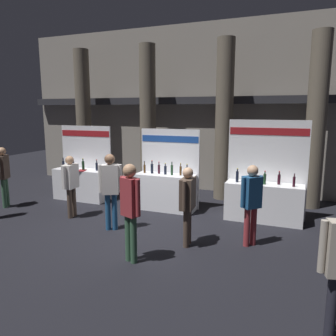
{
  "coord_description": "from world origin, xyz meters",
  "views": [
    {
      "loc": [
        3.46,
        -6.54,
        2.76
      ],
      "look_at": [
        0.65,
        0.47,
        1.42
      ],
      "focal_mm": 35.18,
      "sensor_mm": 36.0,
      "label": 1
    }
  ],
  "objects_px": {
    "exhibitor_booth_2": "(264,197)",
    "visitor_2": "(188,199)",
    "exhibitor_booth_1": "(166,189)",
    "exhibitor_booth_0": "(82,181)",
    "visitor_3": "(130,205)",
    "visitor_7": "(71,181)",
    "visitor_0": "(4,172)",
    "visitor_5": "(110,185)",
    "visitor_4": "(251,198)"
  },
  "relations": [
    {
      "from": "exhibitor_booth_2",
      "to": "visitor_2",
      "type": "bearing_deg",
      "value": -120.28
    },
    {
      "from": "exhibitor_booth_1",
      "to": "exhibitor_booth_2",
      "type": "relative_size",
      "value": 0.89
    },
    {
      "from": "exhibitor_booth_1",
      "to": "visitor_2",
      "type": "xyz_separation_m",
      "value": [
        1.36,
        -2.16,
        0.4
      ]
    },
    {
      "from": "exhibitor_booth_0",
      "to": "exhibitor_booth_1",
      "type": "distance_m",
      "value": 2.84
    },
    {
      "from": "exhibitor_booth_2",
      "to": "visitor_3",
      "type": "bearing_deg",
      "value": -121.46
    },
    {
      "from": "exhibitor_booth_0",
      "to": "visitor_7",
      "type": "distance_m",
      "value": 1.81
    },
    {
      "from": "visitor_0",
      "to": "visitor_3",
      "type": "xyz_separation_m",
      "value": [
        4.99,
        -1.73,
        0.06
      ]
    },
    {
      "from": "visitor_2",
      "to": "visitor_3",
      "type": "distance_m",
      "value": 1.3
    },
    {
      "from": "visitor_2",
      "to": "visitor_0",
      "type": "bearing_deg",
      "value": 78.87
    },
    {
      "from": "visitor_7",
      "to": "visitor_5",
      "type": "bearing_deg",
      "value": -107.78
    },
    {
      "from": "exhibitor_booth_1",
      "to": "visitor_2",
      "type": "height_order",
      "value": "exhibitor_booth_1"
    },
    {
      "from": "exhibitor_booth_2",
      "to": "exhibitor_booth_0",
      "type": "bearing_deg",
      "value": -179.82
    },
    {
      "from": "visitor_2",
      "to": "visitor_3",
      "type": "bearing_deg",
      "value": 141.63
    },
    {
      "from": "visitor_4",
      "to": "visitor_7",
      "type": "bearing_deg",
      "value": 131.77
    },
    {
      "from": "visitor_0",
      "to": "visitor_3",
      "type": "height_order",
      "value": "visitor_3"
    },
    {
      "from": "visitor_0",
      "to": "visitor_5",
      "type": "distance_m",
      "value": 3.81
    },
    {
      "from": "exhibitor_booth_1",
      "to": "visitor_0",
      "type": "bearing_deg",
      "value": -160.87
    },
    {
      "from": "exhibitor_booth_0",
      "to": "visitor_4",
      "type": "relative_size",
      "value": 1.35
    },
    {
      "from": "exhibitor_booth_1",
      "to": "exhibitor_booth_0",
      "type": "bearing_deg",
      "value": 179.63
    },
    {
      "from": "visitor_4",
      "to": "visitor_5",
      "type": "distance_m",
      "value": 3.13
    },
    {
      "from": "exhibitor_booth_0",
      "to": "visitor_3",
      "type": "relative_size",
      "value": 1.24
    },
    {
      "from": "visitor_0",
      "to": "exhibitor_booth_2",
      "type": "bearing_deg",
      "value": -100.57
    },
    {
      "from": "visitor_0",
      "to": "visitor_7",
      "type": "distance_m",
      "value": 2.35
    },
    {
      "from": "visitor_3",
      "to": "visitor_4",
      "type": "distance_m",
      "value": 2.47
    },
    {
      "from": "exhibitor_booth_2",
      "to": "visitor_4",
      "type": "height_order",
      "value": "exhibitor_booth_2"
    },
    {
      "from": "exhibitor_booth_2",
      "to": "visitor_4",
      "type": "bearing_deg",
      "value": -93.04
    },
    {
      "from": "visitor_3",
      "to": "visitor_7",
      "type": "xyz_separation_m",
      "value": [
        -2.64,
        1.7,
        -0.12
      ]
    },
    {
      "from": "visitor_7",
      "to": "exhibitor_booth_0",
      "type": "bearing_deg",
      "value": 25.91
    },
    {
      "from": "exhibitor_booth_1",
      "to": "visitor_7",
      "type": "distance_m",
      "value": 2.56
    },
    {
      "from": "visitor_2",
      "to": "visitor_7",
      "type": "bearing_deg",
      "value": 75.01
    },
    {
      "from": "exhibitor_booth_2",
      "to": "visitor_3",
      "type": "height_order",
      "value": "exhibitor_booth_2"
    },
    {
      "from": "visitor_0",
      "to": "visitor_5",
      "type": "bearing_deg",
      "value": -119.76
    },
    {
      "from": "exhibitor_booth_1",
      "to": "exhibitor_booth_2",
      "type": "height_order",
      "value": "exhibitor_booth_2"
    },
    {
      "from": "visitor_0",
      "to": "visitor_2",
      "type": "bearing_deg",
      "value": -119.57
    },
    {
      "from": "exhibitor_booth_2",
      "to": "visitor_3",
      "type": "xyz_separation_m",
      "value": [
        -2.01,
        -3.28,
        0.47
      ]
    },
    {
      "from": "exhibitor_booth_0",
      "to": "exhibitor_booth_2",
      "type": "height_order",
      "value": "exhibitor_booth_2"
    },
    {
      "from": "visitor_2",
      "to": "visitor_3",
      "type": "relative_size",
      "value": 0.9
    },
    {
      "from": "visitor_5",
      "to": "visitor_7",
      "type": "height_order",
      "value": "visitor_5"
    },
    {
      "from": "exhibitor_booth_1",
      "to": "visitor_3",
      "type": "bearing_deg",
      "value": -78.95
    },
    {
      "from": "visitor_0",
      "to": "visitor_7",
      "type": "bearing_deg",
      "value": -113.95
    },
    {
      "from": "exhibitor_booth_1",
      "to": "visitor_5",
      "type": "height_order",
      "value": "exhibitor_booth_1"
    },
    {
      "from": "exhibitor_booth_0",
      "to": "visitor_7",
      "type": "relative_size",
      "value": 1.41
    },
    {
      "from": "visitor_0",
      "to": "visitor_4",
      "type": "distance_m",
      "value": 6.91
    },
    {
      "from": "visitor_0",
      "to": "visitor_5",
      "type": "xyz_separation_m",
      "value": [
        3.78,
        -0.45,
        0.04
      ]
    },
    {
      "from": "visitor_2",
      "to": "visitor_5",
      "type": "xyz_separation_m",
      "value": [
        -1.93,
        0.21,
        0.07
      ]
    },
    {
      "from": "visitor_3",
      "to": "visitor_5",
      "type": "height_order",
      "value": "visitor_3"
    },
    {
      "from": "visitor_2",
      "to": "visitor_7",
      "type": "xyz_separation_m",
      "value": [
        -3.36,
        0.62,
        -0.02
      ]
    },
    {
      "from": "visitor_0",
      "to": "visitor_4",
      "type": "relative_size",
      "value": 1.03
    },
    {
      "from": "exhibitor_booth_0",
      "to": "visitor_3",
      "type": "xyz_separation_m",
      "value": [
        3.47,
        -3.26,
        0.5
      ]
    },
    {
      "from": "exhibitor_booth_0",
      "to": "visitor_5",
      "type": "distance_m",
      "value": 3.04
    }
  ]
}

